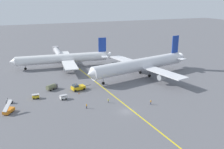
{
  "coord_description": "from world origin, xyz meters",
  "views": [
    {
      "loc": [
        -33.1,
        -69.77,
        37.12
      ],
      "look_at": [
        6.59,
        28.97,
        4.0
      ],
      "focal_mm": 40.33,
      "sensor_mm": 36.0,
      "label": 1
    }
  ],
  "objects_px": {
    "gse_stair_truck_yellow": "(9,110)",
    "airliner_at_gate_left": "(63,59)",
    "gse_baggage_cart_near_cluster": "(63,97)",
    "ground_crew_marshaller_foreground": "(151,102)",
    "gse_gpu_cart_small": "(9,101)",
    "jet_bridge": "(57,52)",
    "pushback_tug": "(78,87)",
    "gse_baggage_cart_trailing": "(36,96)",
    "airliner_being_pushed": "(140,65)",
    "gse_fuel_bowser_stubby": "(52,87)",
    "traffic_cone_nose_left": "(79,93)",
    "ground_crew_wing_walker_right": "(108,101)",
    "ground_crew_ramp_agent_by_cones": "(87,106)"
  },
  "relations": [
    {
      "from": "gse_stair_truck_yellow",
      "to": "airliner_at_gate_left",
      "type": "bearing_deg",
      "value": 60.23
    },
    {
      "from": "gse_baggage_cart_near_cluster",
      "to": "ground_crew_marshaller_foreground",
      "type": "bearing_deg",
      "value": -30.24
    },
    {
      "from": "gse_stair_truck_yellow",
      "to": "gse_baggage_cart_near_cluster",
      "type": "bearing_deg",
      "value": 13.97
    },
    {
      "from": "gse_gpu_cart_small",
      "to": "jet_bridge",
      "type": "height_order",
      "value": "jet_bridge"
    },
    {
      "from": "pushback_tug",
      "to": "gse_baggage_cart_near_cluster",
      "type": "relative_size",
      "value": 3.03
    },
    {
      "from": "gse_baggage_cart_trailing",
      "to": "gse_stair_truck_yellow",
      "type": "height_order",
      "value": "gse_stair_truck_yellow"
    },
    {
      "from": "gse_stair_truck_yellow",
      "to": "ground_crew_marshaller_foreground",
      "type": "height_order",
      "value": "gse_stair_truck_yellow"
    },
    {
      "from": "airliner_being_pushed",
      "to": "gse_fuel_bowser_stubby",
      "type": "distance_m",
      "value": 42.73
    },
    {
      "from": "gse_fuel_bowser_stubby",
      "to": "ground_crew_marshaller_foreground",
      "type": "xyz_separation_m",
      "value": [
        30.43,
        -28.34,
        -0.41
      ]
    },
    {
      "from": "airliner_being_pushed",
      "to": "traffic_cone_nose_left",
      "type": "relative_size",
      "value": 94.34
    },
    {
      "from": "ground_crew_wing_walker_right",
      "to": "traffic_cone_nose_left",
      "type": "distance_m",
      "value": 14.74
    },
    {
      "from": "gse_fuel_bowser_stubby",
      "to": "gse_stair_truck_yellow",
      "type": "height_order",
      "value": "gse_stair_truck_yellow"
    },
    {
      "from": "airliner_being_pushed",
      "to": "gse_gpu_cart_small",
      "type": "xyz_separation_m",
      "value": [
        -59.07,
        -10.75,
        -5.01
      ]
    },
    {
      "from": "gse_baggage_cart_trailing",
      "to": "ground_crew_wing_walker_right",
      "type": "bearing_deg",
      "value": -29.98
    },
    {
      "from": "pushback_tug",
      "to": "traffic_cone_nose_left",
      "type": "distance_m",
      "value": 4.45
    },
    {
      "from": "gse_gpu_cart_small",
      "to": "airliner_at_gate_left",
      "type": "bearing_deg",
      "value": 55.66
    },
    {
      "from": "gse_gpu_cart_small",
      "to": "gse_stair_truck_yellow",
      "type": "bearing_deg",
      "value": -91.97
    },
    {
      "from": "airliner_being_pushed",
      "to": "airliner_at_gate_left",
      "type": "bearing_deg",
      "value": 135.09
    },
    {
      "from": "ground_crew_marshaller_foreground",
      "to": "gse_baggage_cart_near_cluster",
      "type": "bearing_deg",
      "value": 149.76
    },
    {
      "from": "gse_baggage_cart_near_cluster",
      "to": "jet_bridge",
      "type": "xyz_separation_m",
      "value": [
        9.69,
        65.67,
        3.64
      ]
    },
    {
      "from": "gse_baggage_cart_near_cluster",
      "to": "traffic_cone_nose_left",
      "type": "relative_size",
      "value": 4.88
    },
    {
      "from": "gse_fuel_bowser_stubby",
      "to": "gse_baggage_cart_trailing",
      "type": "height_order",
      "value": "gse_fuel_bowser_stubby"
    },
    {
      "from": "airliner_at_gate_left",
      "to": "gse_stair_truck_yellow",
      "type": "height_order",
      "value": "airliner_at_gate_left"
    },
    {
      "from": "ground_crew_ramp_agent_by_cones",
      "to": "jet_bridge",
      "type": "xyz_separation_m",
      "value": [
        3.9,
        76.7,
        3.58
      ]
    },
    {
      "from": "gse_stair_truck_yellow",
      "to": "jet_bridge",
      "type": "relative_size",
      "value": 0.21
    },
    {
      "from": "pushback_tug",
      "to": "gse_fuel_bowser_stubby",
      "type": "xyz_separation_m",
      "value": [
        -9.83,
        4.42,
        0.1
      ]
    },
    {
      "from": "gse_stair_truck_yellow",
      "to": "traffic_cone_nose_left",
      "type": "bearing_deg",
      "value": 17.18
    },
    {
      "from": "airliner_being_pushed",
      "to": "gse_fuel_bowser_stubby",
      "type": "relative_size",
      "value": 10.97
    },
    {
      "from": "gse_stair_truck_yellow",
      "to": "ground_crew_wing_walker_right",
      "type": "distance_m",
      "value": 34.09
    },
    {
      "from": "ground_crew_wing_walker_right",
      "to": "airliner_being_pushed",
      "type": "bearing_deg",
      "value": 42.92
    },
    {
      "from": "traffic_cone_nose_left",
      "to": "gse_fuel_bowser_stubby",
      "type": "bearing_deg",
      "value": 136.3
    },
    {
      "from": "gse_baggage_cart_near_cluster",
      "to": "traffic_cone_nose_left",
      "type": "bearing_deg",
      "value": 25.71
    },
    {
      "from": "gse_stair_truck_yellow",
      "to": "gse_baggage_cart_near_cluster",
      "type": "xyz_separation_m",
      "value": [
        19.29,
        4.8,
        -0.16
      ]
    },
    {
      "from": "ground_crew_ramp_agent_by_cones",
      "to": "ground_crew_wing_walker_right",
      "type": "relative_size",
      "value": 1.06
    },
    {
      "from": "gse_gpu_cart_small",
      "to": "jet_bridge",
      "type": "bearing_deg",
      "value": 65.14
    },
    {
      "from": "gse_baggage_cart_trailing",
      "to": "gse_baggage_cart_near_cluster",
      "type": "bearing_deg",
      "value": -25.81
    },
    {
      "from": "airliner_at_gate_left",
      "to": "traffic_cone_nose_left",
      "type": "height_order",
      "value": "airliner_at_gate_left"
    },
    {
      "from": "pushback_tug",
      "to": "traffic_cone_nose_left",
      "type": "relative_size",
      "value": 14.77
    },
    {
      "from": "pushback_tug",
      "to": "ground_crew_marshaller_foreground",
      "type": "bearing_deg",
      "value": -49.27
    },
    {
      "from": "airliner_being_pushed",
      "to": "gse_fuel_bowser_stubby",
      "type": "bearing_deg",
      "value": -176.58
    },
    {
      "from": "traffic_cone_nose_left",
      "to": "ground_crew_wing_walker_right",
      "type": "bearing_deg",
      "value": -58.28
    },
    {
      "from": "airliner_at_gate_left",
      "to": "gse_gpu_cart_small",
      "type": "distance_m",
      "value": 50.32
    },
    {
      "from": "airliner_being_pushed",
      "to": "ground_crew_marshaller_foreground",
      "type": "relative_size",
      "value": 32.1
    },
    {
      "from": "ground_crew_ramp_agent_by_cones",
      "to": "ground_crew_marshaller_foreground",
      "type": "relative_size",
      "value": 1.0
    },
    {
      "from": "ground_crew_wing_walker_right",
      "to": "traffic_cone_nose_left",
      "type": "height_order",
      "value": "ground_crew_wing_walker_right"
    },
    {
      "from": "gse_baggage_cart_near_cluster",
      "to": "ground_crew_wing_walker_right",
      "type": "bearing_deg",
      "value": -32.57
    },
    {
      "from": "gse_gpu_cart_small",
      "to": "jet_bridge",
      "type": "distance_m",
      "value": 68.33
    },
    {
      "from": "gse_stair_truck_yellow",
      "to": "gse_baggage_cart_trailing",
      "type": "bearing_deg",
      "value": 44.5
    },
    {
      "from": "airliner_at_gate_left",
      "to": "gse_baggage_cart_trailing",
      "type": "bearing_deg",
      "value": -115.08
    },
    {
      "from": "pushback_tug",
      "to": "ground_crew_marshaller_foreground",
      "type": "distance_m",
      "value": 31.57
    }
  ]
}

